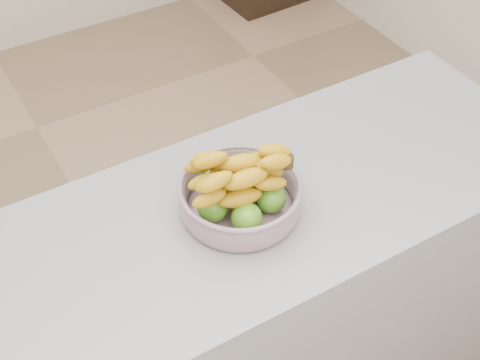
% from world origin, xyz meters
% --- Properties ---
extents(ground, '(4.00, 4.00, 0.00)m').
position_xyz_m(ground, '(0.00, 0.00, 0.00)').
color(ground, '#94755B').
rests_on(ground, ground).
extents(counter, '(2.00, 0.60, 0.90)m').
position_xyz_m(counter, '(0.00, -0.49, 0.45)').
color(counter, gray).
rests_on(counter, ground).
extents(fruit_bowl, '(0.29, 0.29, 0.17)m').
position_xyz_m(fruit_bowl, '(0.13, -0.49, 0.96)').
color(fruit_bowl, '#97A6B5').
rests_on(fruit_bowl, counter).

